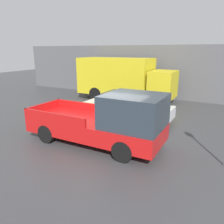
{
  "coord_description": "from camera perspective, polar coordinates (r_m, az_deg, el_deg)",
  "views": [
    {
      "loc": [
        4.03,
        -7.41,
        3.66
      ],
      "look_at": [
        -0.24,
        0.61,
        1.08
      ],
      "focal_mm": 35.0,
      "sensor_mm": 36.0,
      "label": 1
    }
  ],
  "objects": [
    {
      "name": "ground_plane",
      "position": [
        9.2,
        -0.47,
        -7.6
      ],
      "size": [
        60.0,
        60.0,
        0.0
      ],
      "primitive_type": "plane",
      "color": "#3D3D3F"
    },
    {
      "name": "building_wall",
      "position": [
        17.3,
        14.69,
        9.93
      ],
      "size": [
        28.0,
        0.15,
        4.04
      ],
      "color": "#56565B",
      "rests_on": "ground"
    },
    {
      "name": "pickup_truck",
      "position": [
        8.49,
        -1.27,
        -2.45
      ],
      "size": [
        5.54,
        2.12,
        2.16
      ],
      "color": "red",
      "rests_on": "ground"
    },
    {
      "name": "car",
      "position": [
        11.58,
        4.03,
        1.41
      ],
      "size": [
        4.77,
        1.82,
        1.51
      ],
      "color": "silver",
      "rests_on": "ground"
    },
    {
      "name": "delivery_truck",
      "position": [
        16.3,
        2.85,
        8.93
      ],
      "size": [
        7.1,
        2.47,
        3.11
      ],
      "color": "gold",
      "rests_on": "ground"
    }
  ]
}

